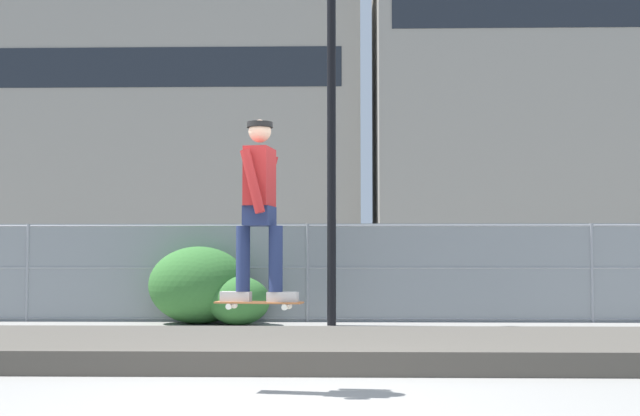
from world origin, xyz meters
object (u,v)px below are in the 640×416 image
at_px(skater, 260,199).
at_px(parked_car_near, 161,273).
at_px(shrub_left, 199,285).
at_px(street_lamp, 331,94).
at_px(shrub_center, 238,301).
at_px(skateboard, 259,303).

distance_m(skater, parked_car_near, 12.15).
bearing_deg(shrub_left, street_lamp, -7.62).
bearing_deg(shrub_center, shrub_left, 157.18).
relative_size(skateboard, shrub_center, 0.72).
bearing_deg(skateboard, skater, 104.04).
relative_size(street_lamp, parked_car_near, 1.50).
bearing_deg(skateboard, street_lamp, 85.41).
bearing_deg(parked_car_near, skateboard, -73.68).
bearing_deg(parked_car_near, skater, -73.68).
distance_m(shrub_left, shrub_center, 0.88).
bearing_deg(street_lamp, shrub_left, 172.38).
height_order(street_lamp, shrub_left, street_lamp).
bearing_deg(shrub_center, skateboard, -81.57).
xyz_separation_m(street_lamp, parked_car_near, (-3.99, 4.32, -3.32)).
distance_m(parked_car_near, shrub_left, 4.29).
distance_m(skateboard, parked_car_near, 12.11).
distance_m(skateboard, shrub_left, 7.86).
xyz_separation_m(skater, parked_car_near, (-3.40, 11.63, -0.92)).
relative_size(parked_car_near, shrub_left, 2.44).
bearing_deg(shrub_left, skateboard, -76.34).
height_order(skateboard, shrub_left, shrub_left).
distance_m(skateboard, street_lamp, 8.06).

